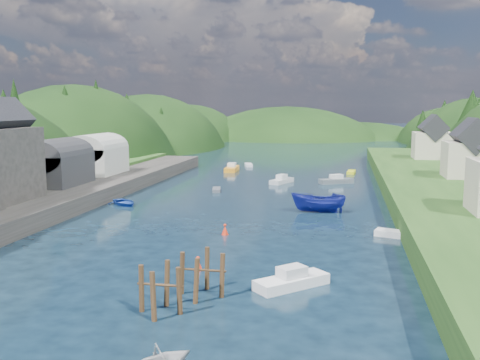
% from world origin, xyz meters
% --- Properties ---
extents(ground, '(600.00, 600.00, 0.00)m').
position_xyz_m(ground, '(0.00, 50.00, 0.00)').
color(ground, black).
rests_on(ground, ground).
extents(hillside_left, '(44.00, 245.56, 52.00)m').
position_xyz_m(hillside_left, '(-45.00, 75.00, -8.03)').
color(hillside_left, black).
rests_on(hillside_left, ground).
extents(far_hills, '(103.00, 68.00, 44.00)m').
position_xyz_m(far_hills, '(1.22, 174.01, -10.80)').
color(far_hills, black).
rests_on(far_hills, ground).
extents(hill_trees, '(92.52, 148.80, 12.59)m').
position_xyz_m(hill_trees, '(0.60, 64.09, 11.13)').
color(hill_trees, black).
rests_on(hill_trees, ground).
extents(quay_left, '(12.00, 110.00, 2.00)m').
position_xyz_m(quay_left, '(-24.00, 20.00, 1.00)').
color(quay_left, '#2D2B28').
rests_on(quay_left, ground).
extents(boat_sheds, '(7.00, 21.00, 7.50)m').
position_xyz_m(boat_sheds, '(-26.00, 39.00, 5.27)').
color(boat_sheds, '#2D2D30').
rests_on(boat_sheds, quay_left).
extents(terrace_right, '(16.00, 120.00, 2.40)m').
position_xyz_m(terrace_right, '(25.00, 40.00, 1.20)').
color(terrace_right, '#234719').
rests_on(terrace_right, ground).
extents(right_bank_cottages, '(9.00, 59.24, 8.41)m').
position_xyz_m(right_bank_cottages, '(28.00, 48.33, 5.84)').
color(right_bank_cottages, beige).
rests_on(right_bank_cottages, terrace_right).
extents(piling_cluster_near, '(2.88, 2.72, 3.54)m').
position_xyz_m(piling_cluster_near, '(0.95, -1.85, 1.20)').
color(piling_cluster_near, '#382314').
rests_on(piling_cluster_near, ground).
extents(piling_cluster_far, '(3.28, 3.05, 3.53)m').
position_xyz_m(piling_cluster_far, '(2.63, 1.49, 1.20)').
color(piling_cluster_far, '#382314').
rests_on(piling_cluster_far, ground).
extents(channel_buoy_near, '(0.70, 0.70, 1.10)m').
position_xyz_m(channel_buoy_near, '(0.91, 6.73, 0.48)').
color(channel_buoy_near, red).
rests_on(channel_buoy_near, ground).
extents(channel_buoy_far, '(0.70, 0.70, 1.10)m').
position_xyz_m(channel_buoy_far, '(0.45, 18.13, 0.48)').
color(channel_buoy_far, red).
rests_on(channel_buoy_far, ground).
extents(moored_boats, '(37.65, 93.73, 2.46)m').
position_xyz_m(moored_boats, '(-0.49, 25.37, 0.68)').
color(moored_boats, '#1B3D98').
rests_on(moored_boats, ground).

